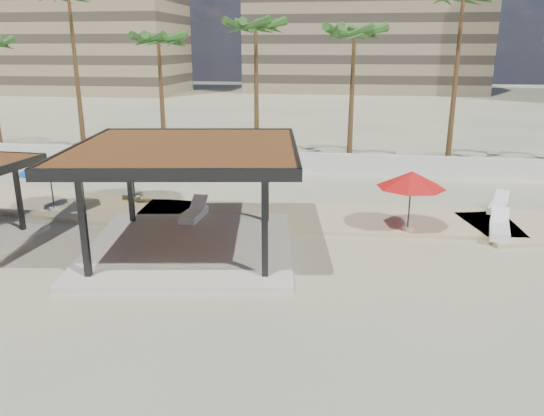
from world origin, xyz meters
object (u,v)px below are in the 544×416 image
(pavilion_central, at_px, (187,189))
(lounger_c, at_px, (499,229))
(lounger_b, at_px, (498,206))
(lounger_a, at_px, (194,214))
(umbrella_c, at_px, (411,180))

(pavilion_central, height_order, lounger_c, pavilion_central)
(lounger_c, bearing_deg, lounger_b, -0.44)
(lounger_a, bearing_deg, lounger_c, -88.54)
(pavilion_central, height_order, lounger_a, pavilion_central)
(umbrella_c, bearing_deg, lounger_a, 179.69)
(lounger_a, distance_m, lounger_b, 13.45)
(lounger_c, bearing_deg, umbrella_c, 102.93)
(umbrella_c, relative_size, lounger_a, 1.48)
(lounger_a, distance_m, lounger_c, 12.29)
(umbrella_c, bearing_deg, pavilion_central, -159.24)
(lounger_b, distance_m, lounger_c, 3.41)
(umbrella_c, xyz_separation_m, lounger_b, (4.21, 3.37, -1.88))
(lounger_a, relative_size, lounger_c, 0.94)
(pavilion_central, distance_m, lounger_c, 12.07)
(umbrella_c, relative_size, lounger_b, 1.56)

